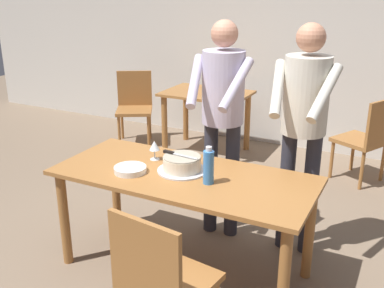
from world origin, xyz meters
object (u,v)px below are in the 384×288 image
Objects in this scene: wine_glass_near at (154,146)px; person_cutting_cake at (222,107)px; chair_near_side at (162,280)px; background_table at (206,105)px; cake_on_platter at (182,164)px; background_chair_2 at (134,104)px; background_chair_1 at (367,137)px; person_standing_beside at (304,116)px; plate_stack at (130,169)px; water_bottle at (209,167)px; cake_knife at (173,153)px; main_dining_table at (183,189)px.

person_cutting_cake is (0.33, 0.46, 0.22)m from wine_glass_near.
chair_near_side is 0.90× the size of background_table.
background_chair_2 reaches higher than cake_on_platter.
background_chair_1 is at bearing -2.87° from background_table.
cake_on_platter is 0.34× the size of background_table.
person_cutting_cake is 1.99m from background_table.
background_table is (-1.18, 3.06, 0.09)m from chair_near_side.
chair_near_side and background_chair_2 have the same top height.
person_standing_beside is 1.55m from chair_near_side.
water_bottle is at bearing 7.98° from plate_stack.
wine_glass_near is at bearing 159.81° from cake_on_platter.
background_table is at bearing 109.66° from cake_knife.
main_dining_table is 1.97× the size of background_chair_2.
background_chair_1 is at bearing 77.37° from chair_near_side.
background_chair_1 reaches higher than main_dining_table.
background_chair_2 is (-2.16, 2.98, 0.00)m from chair_near_side.
cake_on_platter is 2.88m from background_chair_2.
plate_stack is 2.50m from background_table.
background_chair_1 is (0.30, 1.57, -0.58)m from person_standing_beside.
person_cutting_cake is 1.94m from background_chair_1.
cake_knife is at bearing -115.68° from background_chair_1.
plate_stack is at bearing -56.66° from background_chair_2.
background_chair_1 is at bearing 79.15° from person_standing_beside.
cake_knife is 1.23× the size of plate_stack.
person_standing_beside is at bearing 44.70° from main_dining_table.
water_bottle reaches higher than plate_stack.
wine_glass_near is at bearing 155.39° from cake_knife.
cake_on_platter is 2.43m from background_table.
person_cutting_cake is at bearing -61.37° from background_table.
background_table is at bearing 111.52° from main_dining_table.
background_chair_2 is at bearing 123.34° from plate_stack.
background_chair_1 is 2.82m from background_chair_2.
chair_near_side is (0.61, -0.63, -0.28)m from plate_stack.
background_chair_2 is at bearing -175.68° from background_table.
cake_on_platter reaches higher than main_dining_table.
person_standing_beside is (0.74, 0.58, 0.21)m from cake_knife.
person_standing_beside reaches higher than background_chair_2.
chair_near_side is (0.27, -0.76, -0.15)m from main_dining_table.
chair_near_side is at bearing -102.63° from background_chair_1.
background_chair_1 reaches higher than wine_glass_near.
person_standing_beside reaches higher than background_chair_1.
main_dining_table is 8.05× the size of plate_stack.
wine_glass_near is 0.16× the size of background_chair_2.
background_table is (-1.54, 1.67, -0.50)m from person_standing_beside.
background_chair_2 is at bearing 132.65° from water_bottle.
main_dining_table is 0.25m from cake_knife.
cake_on_platter is at bearing 110.66° from chair_near_side.
person_standing_beside is (0.95, 0.49, 0.22)m from wine_glass_near.
cake_knife is at bearing 174.10° from cake_on_platter.
main_dining_table is 0.99m from person_standing_beside.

